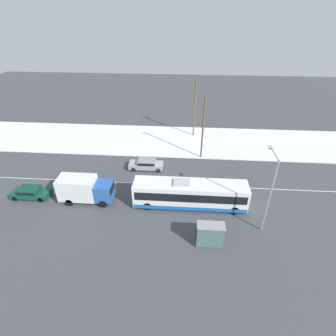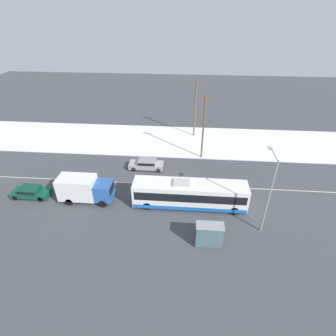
% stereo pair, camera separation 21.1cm
% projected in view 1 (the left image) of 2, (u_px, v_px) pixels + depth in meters
% --- Properties ---
extents(ground_plane, '(120.00, 120.00, 0.00)m').
position_uv_depth(ground_plane, '(182.00, 185.00, 32.91)').
color(ground_plane, '#424449').
extents(snow_lot, '(80.00, 11.17, 0.12)m').
position_uv_depth(snow_lot, '(184.00, 141.00, 43.28)').
color(snow_lot, white).
rests_on(snow_lot, ground_plane).
extents(lane_marking_center, '(60.00, 0.12, 0.00)m').
position_uv_depth(lane_marking_center, '(182.00, 185.00, 32.91)').
color(lane_marking_center, silver).
rests_on(lane_marking_center, ground_plane).
extents(city_bus, '(12.46, 2.57, 3.18)m').
position_uv_depth(city_bus, '(190.00, 194.00, 28.87)').
color(city_bus, white).
rests_on(city_bus, ground_plane).
extents(box_truck, '(6.05, 2.30, 3.07)m').
position_uv_depth(box_truck, '(85.00, 189.00, 29.49)').
color(box_truck, silver).
rests_on(box_truck, ground_plane).
extents(sedan_car, '(4.65, 1.80, 1.34)m').
position_uv_depth(sedan_car, '(146.00, 164.00, 35.79)').
color(sedan_car, '#9E9EA3').
rests_on(sedan_car, ground_plane).
extents(parked_car_near_truck, '(4.35, 1.80, 1.28)m').
position_uv_depth(parked_car_near_truck, '(30.00, 192.00, 30.52)').
color(parked_car_near_truck, '#0F4733').
rests_on(parked_car_near_truck, ground_plane).
extents(pedestrian_at_stop, '(0.66, 0.29, 1.83)m').
position_uv_depth(pedestrian_at_stop, '(208.00, 227.00, 25.17)').
color(pedestrian_at_stop, '#23232D').
rests_on(pedestrian_at_stop, ground_plane).
extents(bus_shelter, '(2.56, 1.20, 2.40)m').
position_uv_depth(bus_shelter, '(211.00, 233.00, 23.82)').
color(bus_shelter, gray).
rests_on(bus_shelter, ground_plane).
extents(streetlamp, '(0.36, 3.06, 8.21)m').
position_uv_depth(streetlamp, '(270.00, 185.00, 24.17)').
color(streetlamp, '#9EA3A8').
rests_on(streetlamp, ground_plane).
extents(utility_pole_roadside, '(1.80, 0.24, 9.37)m').
position_uv_depth(utility_pole_roadside, '(203.00, 127.00, 36.19)').
color(utility_pole_roadside, brown).
rests_on(utility_pole_roadside, ground_plane).
extents(utility_pole_snowlot, '(1.80, 0.24, 9.38)m').
position_uv_depth(utility_pole_snowlot, '(195.00, 108.00, 42.53)').
color(utility_pole_snowlot, brown).
rests_on(utility_pole_snowlot, ground_plane).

